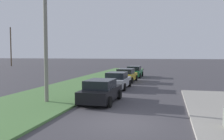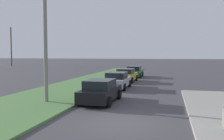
{
  "view_description": "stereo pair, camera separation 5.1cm",
  "coord_description": "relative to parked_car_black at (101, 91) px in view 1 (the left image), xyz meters",
  "views": [
    {
      "loc": [
        -10.45,
        -1.94,
        3.07
      ],
      "look_at": [
        13.62,
        3.81,
        1.45
      ],
      "focal_mm": 38.92,
      "sensor_mm": 36.0,
      "label": 1
    },
    {
      "loc": [
        -10.44,
        -1.99,
        3.07
      ],
      "look_at": [
        13.62,
        3.81,
        1.45
      ],
      "focal_mm": 38.92,
      "sensor_mm": 36.0,
      "label": 2
    }
  ],
  "objects": [
    {
      "name": "parked_car_green",
      "position": [
        17.59,
        0.37,
        0.0
      ],
      "size": [
        4.32,
        2.05,
        1.47
      ],
      "rotation": [
        0.0,
        0.0,
        -0.01
      ],
      "color": "#1E6B38",
      "rests_on": "ground"
    },
    {
      "name": "parked_car_black",
      "position": [
        0.0,
        0.0,
        0.0
      ],
      "size": [
        4.32,
        2.06,
        1.47
      ],
      "rotation": [
        0.0,
        0.0,
        -0.01
      ],
      "color": "black",
      "rests_on": "ground"
    },
    {
      "name": "grass_median",
      "position": [
        5.73,
        4.1,
        -0.66
      ],
      "size": [
        60.0,
        6.0,
        0.12
      ],
      "primitive_type": "cube",
      "color": "#517F42",
      "rests_on": "ground"
    },
    {
      "name": "ground",
      "position": [
        -4.27,
        -2.3,
        -0.72
      ],
      "size": [
        300.0,
        300.0,
        0.0
      ],
      "primitive_type": "plane",
      "color": "#423F44"
    },
    {
      "name": "parked_car_yellow",
      "position": [
        11.78,
        0.47,
        0.0
      ],
      "size": [
        4.37,
        2.16,
        1.47
      ],
      "rotation": [
        0.0,
        0.0,
        -0.04
      ],
      "color": "gold",
      "rests_on": "ground"
    },
    {
      "name": "distant_utility_pole",
      "position": [
        40.29,
        35.74,
        4.28
      ],
      "size": [
        0.3,
        0.3,
        10.0
      ],
      "primitive_type": "cylinder",
      "color": "brown",
      "rests_on": "ground"
    },
    {
      "name": "streetlight",
      "position": [
        -1.11,
        2.86,
        3.67
      ],
      "size": [
        0.52,
        2.88,
        7.5
      ],
      "color": "gray",
      "rests_on": "ground"
    },
    {
      "name": "parked_car_silver",
      "position": [
        6.4,
        0.32,
        0.0
      ],
      "size": [
        4.31,
        2.04,
        1.47
      ],
      "rotation": [
        0.0,
        0.0,
        -0.01
      ],
      "color": "#B2B5BA",
      "rests_on": "ground"
    }
  ]
}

